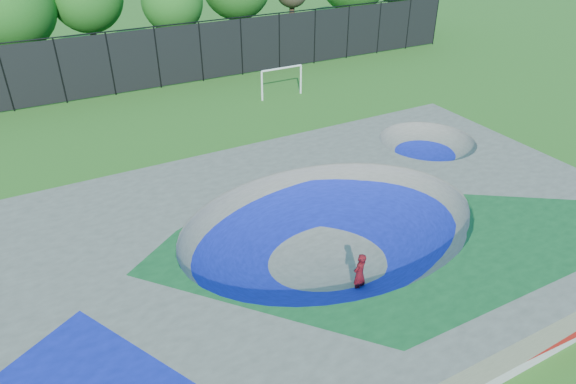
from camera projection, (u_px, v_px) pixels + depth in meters
name	position (u px, v px, depth m)	size (l,w,h in m)	color
ground	(330.00, 254.00, 18.58)	(120.00, 120.00, 0.00)	#2A651C
skate_deck	(331.00, 237.00, 18.20)	(22.00, 14.00, 1.50)	gray
skater	(359.00, 274.00, 16.43)	(0.56, 0.37, 1.53)	#AA0D18
skateboard	(358.00, 291.00, 16.80)	(0.78, 0.22, 0.05)	black
soccer_goal	(282.00, 77.00, 32.29)	(2.91, 0.12, 1.92)	white
fence	(157.00, 57.00, 33.45)	(48.09, 0.09, 4.04)	black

